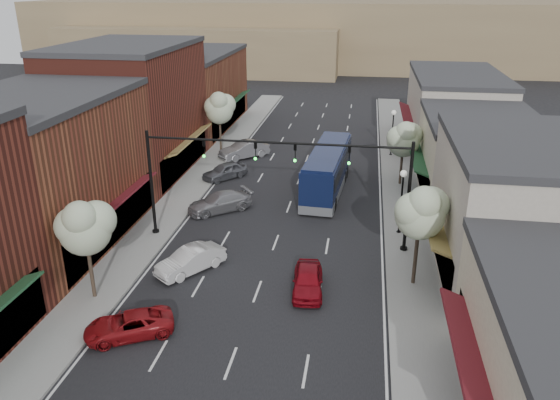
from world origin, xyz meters
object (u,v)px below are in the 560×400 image
at_px(tree_right_far, 404,138).
at_px(coach_bus, 327,169).
at_px(signal_mast_left, 186,169).
at_px(parked_car_e, 244,150).
at_px(lamp_post_near, 402,192).
at_px(lamp_post_far, 393,125).
at_px(red_hatchback, 308,280).
at_px(tree_right_near, 421,211).
at_px(parked_car_b, 191,260).
at_px(tree_left_far, 220,107).
at_px(parked_car_a, 129,325).
at_px(signal_mast_right, 369,179).
at_px(parked_car_d, 225,171).
at_px(tree_left_near, 85,226).
at_px(parked_car_c, 220,202).

bearing_deg(tree_right_far, coach_bus, -159.90).
distance_m(signal_mast_left, parked_car_e, 17.74).
height_order(lamp_post_near, lamp_post_far, same).
xyz_separation_m(signal_mast_left, red_hatchback, (8.29, -5.53, -3.95)).
height_order(tree_right_near, parked_car_b, tree_right_near).
relative_size(tree_right_near, tree_left_far, 0.97).
bearing_deg(parked_car_a, signal_mast_right, 107.38).
xyz_separation_m(tree_left_far, parked_car_b, (4.05, -22.33, -3.91)).
distance_m(tree_right_far, tree_left_far, 17.66).
distance_m(red_hatchback, parked_car_d, 19.04).
bearing_deg(tree_left_near, signal_mast_right, 30.14).
relative_size(signal_mast_right, parked_car_c, 1.73).
xyz_separation_m(tree_right_far, tree_left_near, (-16.60, -20.00, 0.23)).
xyz_separation_m(tree_right_near, coach_bus, (-5.84, 13.86, -2.66)).
height_order(signal_mast_left, parked_car_d, signal_mast_left).
bearing_deg(parked_car_d, red_hatchback, -22.17).
relative_size(tree_right_near, tree_right_far, 1.10).
bearing_deg(tree_left_near, tree_right_near, 13.55).
xyz_separation_m(tree_left_near, parked_car_e, (2.39, 25.37, -3.43)).
bearing_deg(signal_mast_left, lamp_post_near, 10.56).
bearing_deg(coach_bus, parked_car_a, -106.37).
bearing_deg(parked_car_d, signal_mast_right, -3.68).
bearing_deg(tree_left_near, tree_right_far, 50.31).
xyz_separation_m(tree_left_far, parked_car_a, (3.09, -28.71, -4.03)).
distance_m(signal_mast_left, tree_left_near, 8.48).
height_order(signal_mast_left, tree_right_near, signal_mast_left).
xyz_separation_m(tree_right_far, coach_bus, (-5.84, -2.14, -2.20)).
height_order(tree_left_far, lamp_post_far, tree_left_far).
relative_size(red_hatchback, parked_car_e, 0.82).
relative_size(lamp_post_far, coach_bus, 0.39).
distance_m(tree_right_near, tree_left_near, 17.08).
xyz_separation_m(coach_bus, parked_car_c, (-7.33, -5.34, -1.10)).
xyz_separation_m(signal_mast_left, lamp_post_far, (13.42, 20.00, -1.62)).
xyz_separation_m(lamp_post_far, parked_car_d, (-14.00, -8.68, -2.32)).
xyz_separation_m(signal_mast_right, parked_car_c, (-10.45, 4.47, -3.93)).
distance_m(tree_left_far, coach_bus, 13.78).
relative_size(lamp_post_near, parked_car_b, 1.06).
bearing_deg(tree_right_far, lamp_post_far, 93.88).
bearing_deg(parked_car_d, tree_left_near, -55.97).
height_order(tree_left_near, coach_bus, tree_left_near).
height_order(red_hatchback, parked_car_c, parked_car_c).
bearing_deg(lamp_post_near, tree_left_far, 136.11).
height_order(red_hatchback, parked_car_d, parked_car_d).
bearing_deg(parked_car_e, tree_right_near, -8.90).
bearing_deg(parked_car_d, coach_bus, 30.23).
distance_m(parked_car_c, parked_car_d, 6.99).
distance_m(signal_mast_left, coach_bus, 13.05).
relative_size(signal_mast_right, parked_car_d, 2.05).
relative_size(signal_mast_right, tree_left_far, 1.34).
relative_size(coach_bus, red_hatchback, 2.88).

